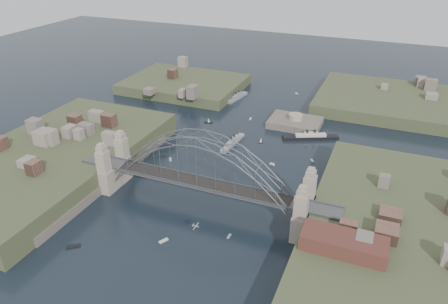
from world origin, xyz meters
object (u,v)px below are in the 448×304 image
bridge (201,171)px  ocean_liner (311,137)px  fort_island (295,126)px  wharf_shed (344,243)px  naval_cruiser_near (233,142)px  naval_cruiser_far (237,97)px

bridge → ocean_liner: bridge is taller
fort_island → wharf_shed: 90.48m
naval_cruiser_near → fort_island: bearing=55.5°
naval_cruiser_near → wharf_shed: bearing=-48.4°
bridge → wharf_shed: bridge is taller
bridge → naval_cruiser_near: 44.95m
fort_island → naval_cruiser_far: bearing=148.7°
bridge → ocean_liner: 64.24m
wharf_shed → naval_cruiser_far: 125.19m
naval_cruiser_near → naval_cruiser_far: (-16.48, 48.37, 0.08)m
bridge → wharf_shed: size_ratio=4.20×
wharf_shed → ocean_liner: 77.63m
ocean_liner → naval_cruiser_far: bearing=144.3°
wharf_shed → naval_cruiser_far: wharf_shed is taller
bridge → naval_cruiser_far: bridge is taller
naval_cruiser_far → ocean_liner: naval_cruiser_far is taller
naval_cruiser_near → naval_cruiser_far: naval_cruiser_far is taller
naval_cruiser_far → wharf_shed: bearing=-57.5°
naval_cruiser_far → naval_cruiser_near: bearing=-71.2°
naval_cruiser_near → ocean_liner: (27.64, 16.65, 0.04)m
naval_cruiser_far → ocean_liner: size_ratio=0.79×
fort_island → ocean_liner: size_ratio=1.01×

